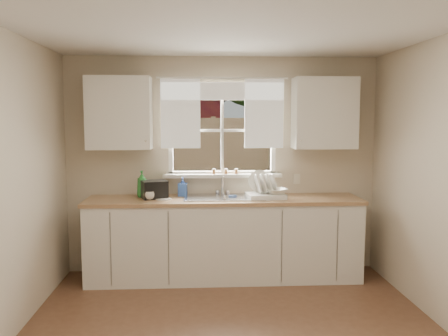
{
  "coord_description": "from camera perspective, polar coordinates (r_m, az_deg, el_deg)",
  "views": [
    {
      "loc": [
        -0.29,
        -3.5,
        1.79
      ],
      "look_at": [
        0.0,
        1.65,
        1.25
      ],
      "focal_mm": 38.0,
      "sensor_mm": 36.0,
      "label": 1
    }
  ],
  "objects": [
    {
      "name": "sill_jars",
      "position": [
        5.49,
        0.17,
        -0.41
      ],
      "size": [
        0.3,
        0.04,
        0.06
      ],
      "color": "brown",
      "rests_on": "window"
    },
    {
      "name": "base_cabinets",
      "position": [
        5.37,
        -0.02,
        -8.65
      ],
      "size": [
        3.0,
        0.62,
        0.87
      ],
      "primitive_type": "cube",
      "color": "white",
      "rests_on": "ground"
    },
    {
      "name": "sink",
      "position": [
        5.31,
        -0.04,
        -4.36
      ],
      "size": [
        0.88,
        0.52,
        0.4
      ],
      "color": "#B7B7BC",
      "rests_on": "countertop"
    },
    {
      "name": "soap_bottle_b",
      "position": [
        5.41,
        -4.99,
        -2.24
      ],
      "size": [
        0.11,
        0.11,
        0.22
      ],
      "primitive_type": "imported",
      "rotation": [
        0.0,
        0.0,
        -0.11
      ],
      "color": "blue",
      "rests_on": "countertop"
    },
    {
      "name": "dish_rack",
      "position": [
        5.28,
        4.95,
        -2.82
      ],
      "size": [
        0.44,
        0.36,
        0.3
      ],
      "color": "white",
      "rests_on": "countertop"
    },
    {
      "name": "backyard",
      "position": [
        12.07,
        0.94,
        13.94
      ],
      "size": [
        20.0,
        10.0,
        6.13
      ],
      "color": "#335421",
      "rests_on": "ground"
    },
    {
      "name": "upper_cabinet_right",
      "position": [
        5.52,
        11.97,
        6.47
      ],
      "size": [
        0.7,
        0.33,
        0.8
      ],
      "primitive_type": "cube",
      "color": "white",
      "rests_on": "room_walls"
    },
    {
      "name": "bowl",
      "position": [
        5.25,
        6.29,
        -2.79
      ],
      "size": [
        0.29,
        0.29,
        0.06
      ],
      "primitive_type": "imported",
      "rotation": [
        0.0,
        0.0,
        0.24
      ],
      "color": "white",
      "rests_on": "dish_rack"
    },
    {
      "name": "countertop",
      "position": [
        5.27,
        -0.02,
        -3.86
      ],
      "size": [
        3.04,
        0.65,
        0.04
      ],
      "primitive_type": "cube",
      "color": "#A77D53",
      "rests_on": "base_cabinets"
    },
    {
      "name": "window",
      "position": [
        5.52,
        -0.21,
        2.81
      ],
      "size": [
        1.38,
        0.16,
        1.06
      ],
      "color": "white",
      "rests_on": "room_walls"
    },
    {
      "name": "curtains",
      "position": [
        5.46,
        -0.18,
        7.48
      ],
      "size": [
        1.5,
        0.03,
        0.81
      ],
      "color": "white",
      "rests_on": "room_walls"
    },
    {
      "name": "room_walls",
      "position": [
        3.5,
        1.61,
        -3.14
      ],
      "size": [
        3.62,
        4.02,
        2.5
      ],
      "color": "beige",
      "rests_on": "ground"
    },
    {
      "name": "soap_bottle_c",
      "position": [
        5.47,
        -9.83,
        -2.53
      ],
      "size": [
        0.14,
        0.14,
        0.16
      ],
      "primitive_type": "imported",
      "rotation": [
        0.0,
        0.0,
        0.16
      ],
      "color": "beige",
      "rests_on": "countertop"
    },
    {
      "name": "soap_bottle_a",
      "position": [
        5.39,
        -9.84,
        -1.9
      ],
      "size": [
        0.14,
        0.14,
        0.3
      ],
      "primitive_type": "imported",
      "rotation": [
        0.0,
        0.0,
        -0.2
      ],
      "color": "#2C8836",
      "rests_on": "countertop"
    },
    {
      "name": "cup",
      "position": [
        5.21,
        -9.0,
        -3.29
      ],
      "size": [
        0.13,
        0.13,
        0.09
      ],
      "primitive_type": "imported",
      "rotation": [
        0.0,
        0.0,
        0.12
      ],
      "color": "silver",
      "rests_on": "countertop"
    },
    {
      "name": "wall_outlet",
      "position": [
        5.66,
        8.74,
        -1.31
      ],
      "size": [
        0.08,
        0.01,
        0.12
      ],
      "primitive_type": "cube",
      "color": "beige",
      "rests_on": "room_walls"
    },
    {
      "name": "saucer",
      "position": [
        5.22,
        -7.28,
        -3.72
      ],
      "size": [
        0.17,
        0.17,
        0.01
      ],
      "primitive_type": "cylinder",
      "color": "white",
      "rests_on": "countertop"
    },
    {
      "name": "black_appliance",
      "position": [
        5.3,
        -8.39,
        -2.57
      ],
      "size": [
        0.33,
        0.3,
        0.2
      ],
      "primitive_type": "cube",
      "rotation": [
        0.0,
        0.0,
        0.32
      ],
      "color": "black",
      "rests_on": "countertop"
    },
    {
      "name": "ceiling",
      "position": [
        3.59,
        1.57,
        17.38
      ],
      "size": [
        3.6,
        4.0,
        0.02
      ],
      "primitive_type": "cube",
      "color": "silver",
      "rests_on": "room_walls"
    },
    {
      "name": "upper_cabinet_left",
      "position": [
        5.4,
        -12.47,
        6.47
      ],
      "size": [
        0.7,
        0.33,
        0.8
      ],
      "primitive_type": "cube",
      "color": "white",
      "rests_on": "room_walls"
    }
  ]
}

